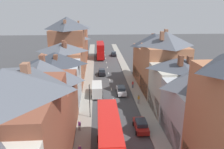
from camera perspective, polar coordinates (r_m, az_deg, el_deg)
The scene contains 16 objects.
pavement_left at distance 54.77m, azimuth -6.05°, elevation -0.91°, with size 2.20×104.00×0.14m, color gray.
pavement_right at distance 55.31m, azimuth 4.57°, elevation -0.69°, with size 2.20×104.00×0.14m, color gray.
centre_line_dashes at distance 52.93m, azimuth -0.59°, elevation -1.53°, with size 0.14×97.80×0.01m.
terrace_row_left at distance 42.24m, azimuth -13.72°, elevation 1.55°, with size 8.00×77.96×14.80m.
terrace_row_right at distance 32.46m, azimuth 20.19°, elevation -3.71°, with size 8.00×51.57×15.01m.
double_decker_bus_lead at distance 25.60m, azimuth -0.82°, elevation -16.26°, with size 2.74×10.80×5.30m.
double_decker_bus_mid_street at distance 76.28m, azimuth -3.08°, elevation 6.41°, with size 2.74×10.80×5.30m.
car_near_blue at distance 79.76m, azimuth 0.45°, elevation 5.44°, with size 1.90×4.03×1.62m.
car_near_silver at distance 32.26m, azimuth 7.55°, elevation -12.98°, with size 1.90×4.17×1.61m.
car_parked_left_a at distance 56.95m, azimuth -2.67°, elevation 0.70°, with size 1.90×3.81×1.71m.
car_parked_right_a at distance 44.45m, azimuth 2.42°, elevation -4.11°, with size 1.90×4.41×1.66m.
delivery_van at distance 43.54m, azimuth -3.93°, elevation -3.89°, with size 2.20×5.20×2.41m.
pedestrian_mid_left at distance 31.87m, azimuth -8.49°, elevation -12.96°, with size 0.36×0.22×1.61m.
pedestrian_mid_right at distance 40.13m, azimuth 6.96°, elevation -6.33°, with size 0.36×0.22×1.61m.
pedestrian_far_left at distance 47.55m, azimuth 5.45°, elevation -2.49°, with size 0.36×0.22×1.61m.
street_lamp at distance 34.51m, azimuth -5.86°, elevation -6.32°, with size 0.20×1.12×5.50m.
Camera 1 is at (-2.94, -14.08, 16.88)m, focal length 35.00 mm.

